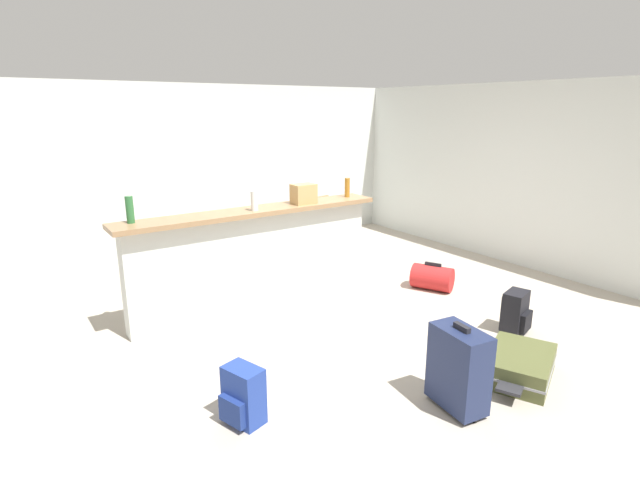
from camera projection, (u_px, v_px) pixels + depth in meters
name	position (u px, v px, depth m)	size (l,w,h in m)	color
ground_plane	(342.00, 311.00, 5.45)	(13.00, 13.00, 0.05)	#ADA393
wall_back	(223.00, 169.00, 7.54)	(6.60, 0.10, 2.50)	silver
wall_right	(500.00, 173.00, 7.03)	(0.10, 6.00, 2.50)	silver
partition_half_wall	(256.00, 261.00, 5.37)	(2.80, 0.20, 1.06)	silver
bar_countertop	(254.00, 211.00, 5.22)	(2.96, 0.40, 0.05)	#93704C
bottle_green	(130.00, 210.00, 4.56)	(0.07, 0.07, 0.25)	#2D6B38
bottle_white	(254.00, 201.00, 5.11)	(0.07, 0.07, 0.21)	silver
bottle_amber	(347.00, 188.00, 5.89)	(0.06, 0.06, 0.23)	#9E661E
grocery_bag	(304.00, 194.00, 5.49)	(0.26, 0.18, 0.22)	tan
dining_table	(310.00, 211.00, 7.45)	(1.10, 0.80, 0.74)	#332319
dining_chair_near_partition	(324.00, 226.00, 7.04)	(0.48, 0.48, 0.93)	#9E754C
suitcase_flat_olive	(519.00, 365.00, 4.03)	(0.89, 0.73, 0.22)	#51562D
backpack_blue	(243.00, 396.00, 3.44)	(0.30, 0.32, 0.42)	#233D93
duffel_bag_red	(432.00, 278.00, 5.99)	(0.48, 0.56, 0.34)	red
suitcase_upright_navy	(459.00, 368.00, 3.56)	(0.30, 0.47, 0.67)	#1E284C
backpack_black	(516.00, 313.00, 4.83)	(0.32, 0.30, 0.42)	black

